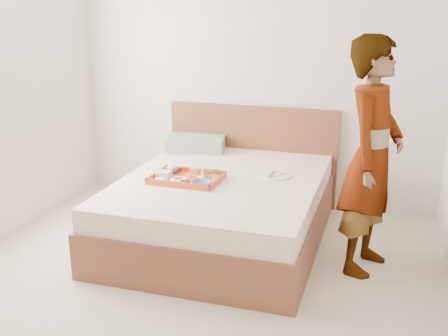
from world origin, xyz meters
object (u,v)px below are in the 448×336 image
at_px(person, 372,157).
at_px(bed, 222,209).
at_px(tray, 187,178).
at_px(dinner_plate, 275,176).

bearing_deg(person, bed, 97.33).
bearing_deg(person, tray, 104.46).
xyz_separation_m(bed, dinner_plate, (0.40, 0.18, 0.27)).
xyz_separation_m(dinner_plate, person, (0.76, -0.33, 0.31)).
relative_size(bed, tray, 3.69).
xyz_separation_m(tray, dinner_plate, (0.65, 0.32, -0.02)).
bearing_deg(bed, tray, -150.03).
height_order(tray, person, person).
distance_m(bed, person, 1.31).
distance_m(bed, tray, 0.41).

